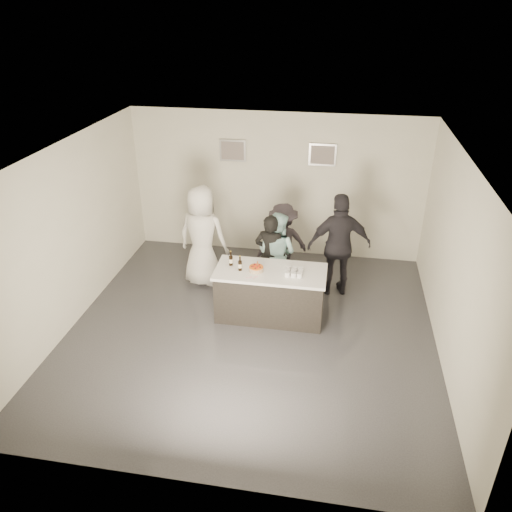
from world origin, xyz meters
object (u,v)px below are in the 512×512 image
Objects in this scene: person_guest_left at (202,236)px; person_guest_right at (339,245)px; beer_bottle_b at (240,263)px; cake at (256,269)px; person_main_black at (270,256)px; person_main_blue at (277,253)px; beer_bottle_a at (231,258)px; person_guest_back at (283,242)px; bar_counter at (270,294)px.

person_guest_left is 2.53m from person_guest_right.
person_guest_right is (1.61, 1.06, -0.05)m from beer_bottle_b.
person_main_black is at bearing 80.62° from cake.
person_main_blue is at bearing 76.15° from cake.
person_guest_back is at bearing 60.13° from beer_bottle_a.
person_guest_right is at bearing 27.03° from beer_bottle_a.
beer_bottle_a is 0.24m from beer_bottle_b.
person_main_black is (0.13, 0.77, -0.14)m from cake.
person_guest_left reaches higher than person_guest_back.
person_guest_right is (1.34, 1.04, 0.04)m from cake.
person_guest_back reaches higher than beer_bottle_b.
beer_bottle_a is 1.13m from person_guest_left.
person_guest_right is 1.25× the size of person_guest_back.
person_guest_left reaches higher than cake.
person_main_blue is at bearing -5.53° from person_guest_right.
cake is at bearing 25.35° from person_guest_right.
person_guest_left is (-1.42, 0.94, 0.53)m from bar_counter.
person_main_blue reaches higher than person_guest_back.
beer_bottle_a reaches higher than cake.
bar_counter is 1.57m from person_guest_right.
cake is 1.43m from person_guest_back.
person_main_blue is at bearing 61.87° from beer_bottle_b.
beer_bottle_a is at bearing 173.91° from bar_counter.
bar_counter is 7.81× the size of cake.
bar_counter is 0.80m from person_main_black.
beer_bottle_a and beer_bottle_b have the same top height.
cake is 0.92× the size of beer_bottle_a.
person_guest_left is (-1.41, 0.09, 0.18)m from person_main_blue.
person_guest_back is (0.54, 1.42, -0.25)m from beer_bottle_b.
bar_counter is 7.15× the size of beer_bottle_a.
person_main_blue is (-0.01, 0.85, 0.34)m from bar_counter.
beer_bottle_a is 0.13× the size of person_guest_left.
person_guest_right reaches higher than person_guest_back.
person_main_black is 1.02× the size of person_guest_back.
beer_bottle_a is (-0.46, 0.13, 0.09)m from cake.
beer_bottle_b is at bearing 40.12° from person_guest_back.
person_guest_back is (0.04, 1.34, 0.33)m from bar_counter.
person_guest_left reaches higher than person_main_black.
cake is 0.79m from person_main_black.
person_guest_left and person_guest_right have the same top height.
person_guest_back is at bearing 78.97° from cake.
beer_bottle_b is 1.07m from person_main_blue.
person_guest_left reaches higher than beer_bottle_b.
person_main_black is 1.01× the size of person_main_blue.
person_main_black is (0.58, 0.64, -0.23)m from beer_bottle_a.
person_main_black reaches higher than bar_counter.
person_guest_right is at bearing -150.73° from person_main_blue.
person_main_black reaches higher than cake.
person_guest_right reaches higher than cake.
bar_counter is 0.54m from cake.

